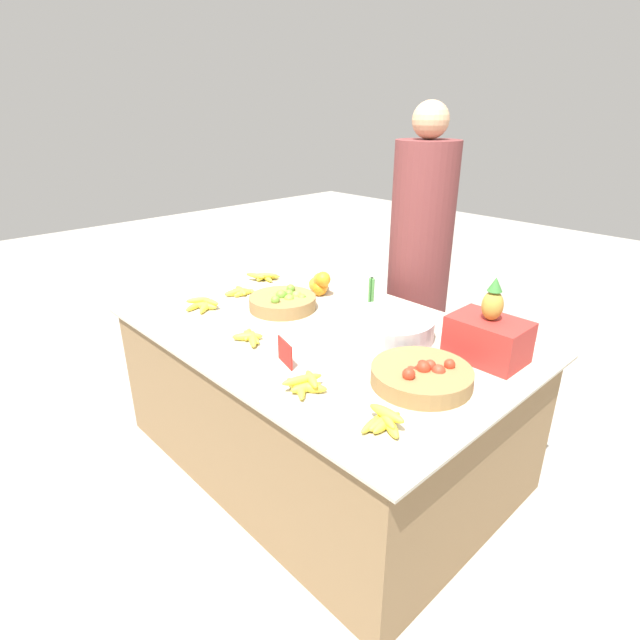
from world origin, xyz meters
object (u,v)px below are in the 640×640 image
metal_bowl (389,327)px  price_sign (285,353)px  tomato_basket (421,375)px  vendor_person (419,267)px  produce_crate (488,336)px  lime_bowl (283,302)px

metal_bowl → price_sign: (-0.12, -0.48, 0.00)m
tomato_basket → price_sign: (-0.45, -0.26, 0.02)m
price_sign → vendor_person: 1.27m
price_sign → produce_crate: produce_crate is taller
tomato_basket → produce_crate: size_ratio=1.07×
lime_bowl → metal_bowl: 0.59m
lime_bowl → produce_crate: size_ratio=0.97×
produce_crate → lime_bowl: bearing=-165.8°
metal_bowl → produce_crate: 0.41m
price_sign → vendor_person: bearing=118.5°
metal_bowl → produce_crate: produce_crate is taller
lime_bowl → tomato_basket: (0.91, -0.11, -0.00)m
tomato_basket → price_sign: bearing=-150.2°
metal_bowl → produce_crate: (0.39, 0.12, 0.05)m
metal_bowl → vendor_person: (-0.40, 0.75, 0.03)m
metal_bowl → vendor_person: bearing=117.9°
lime_bowl → produce_crate: 1.00m
tomato_basket → vendor_person: (-0.73, 0.98, 0.04)m
lime_bowl → tomato_basket: 0.91m
price_sign → vendor_person: vendor_person is taller
tomato_basket → metal_bowl: tomato_basket is taller
price_sign → lime_bowl: bearing=157.0°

